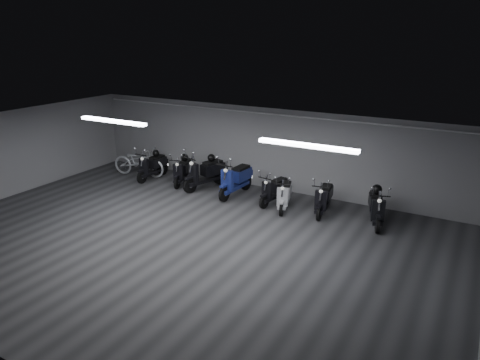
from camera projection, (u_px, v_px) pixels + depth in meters
The scene contains 20 objects.
floor at pixel (180, 242), 11.71m from camera, with size 14.00×10.00×0.01m, color #323234.
ceiling at pixel (175, 137), 10.83m from camera, with size 14.00×10.00×0.01m, color gray.
back_wall at pixel (266, 148), 15.41m from camera, with size 14.00×0.01×2.80m, color gray.
left_wall at pixel (3, 156), 14.52m from camera, with size 0.01×10.00×2.80m, color gray.
fluor_strip_left at pixel (113, 121), 13.07m from camera, with size 2.40×0.18×0.08m, color white.
fluor_strip_right at pixel (307, 146), 10.28m from camera, with size 2.40×0.18×0.08m, color white.
conduit at pixel (265, 113), 14.96m from camera, with size 0.05×0.05×13.60m, color white.
scooter_0 at pixel (152, 162), 16.52m from camera, with size 0.58×1.75×1.31m, color black, non-canonical shape.
scooter_1 at pixel (182, 167), 16.01m from camera, with size 0.56×1.67×1.24m, color black, non-canonical shape.
scooter_3 at pixel (205, 168), 15.48m from camera, with size 0.67×2.01×1.50m, color black, non-canonical shape.
scooter_4 at pixel (236, 174), 14.82m from camera, with size 0.67×2.00×1.49m, color navy, non-canonical shape.
scooter_5 at pixel (275, 186), 14.16m from camera, with size 0.54×1.62×1.21m, color black, non-canonical shape.
scooter_6 at pixel (285, 190), 13.70m from camera, with size 0.55×1.65×1.23m, color #BBBBC0, non-canonical shape.
scooter_7 at pixel (324, 194), 13.36m from camera, with size 0.57×1.71×1.27m, color black, non-canonical shape.
scooter_8 at pixel (377, 202), 12.61m from camera, with size 0.59×1.76×1.31m, color black, non-canonical shape.
bicycle at pixel (138, 158), 16.89m from camera, with size 0.74×2.08×1.35m, color white.
helmet_0 at pixel (377, 189), 12.75m from camera, with size 0.29×0.29×0.29m, color black.
helmet_1 at pixel (211, 158), 15.56m from camera, with size 0.26×0.26×0.26m, color black.
helmet_2 at pixel (156, 153), 16.63m from camera, with size 0.25×0.25×0.25m, color black.
helmet_3 at pixel (184, 158), 16.14m from camera, with size 0.28×0.28×0.28m, color black.
Camera 1 is at (6.55, -8.48, 5.24)m, focal length 33.68 mm.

